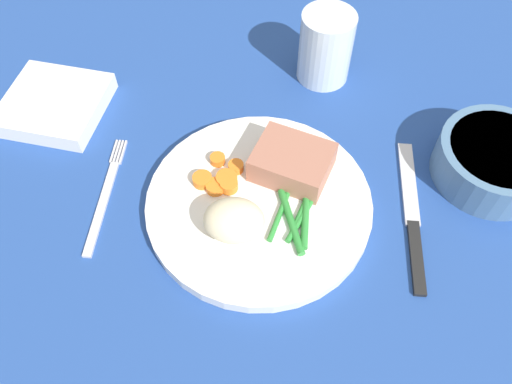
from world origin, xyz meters
TOP-DOWN VIEW (x-y plane):
  - dining_table at (0.00, 0.00)cm, footprint 120.00×90.00cm
  - dinner_plate at (-2.42, 0.40)cm, footprint 25.84×25.84cm
  - meat_portion at (1.07, 4.47)cm, footprint 10.43×9.35cm
  - mashed_potatoes at (-4.74, -4.25)cm, footprint 6.56×5.25cm
  - carrot_slices at (-6.96, 2.34)cm, footprint 5.72×6.01cm
  - green_beans at (1.91, -2.18)cm, footprint 5.09×9.82cm
  - fork at (-20.58, 0.14)cm, footprint 1.44×16.60cm
  - knife at (15.18, 0.11)cm, footprint 1.70×20.50cm
  - water_glass at (4.62, 23.06)cm, footprint 7.16×7.16cm
  - salad_bowl at (24.79, 7.27)cm, footprint 13.70×13.70cm
  - napkin at (-30.45, 13.14)cm, footprint 13.99×13.77cm

SIDE VIEW (x-z plane):
  - dining_table at x=0.00cm, z-range 0.00..2.00cm
  - knife at x=15.18cm, z-range 1.88..2.52cm
  - fork at x=-20.58cm, z-range 2.00..2.40cm
  - dinner_plate at x=-2.42cm, z-range 2.00..3.60cm
  - napkin at x=-30.45cm, z-range 2.00..4.36cm
  - green_beans at x=1.91cm, z-range 3.55..4.39cm
  - carrot_slices at x=-6.96cm, z-range 3.53..4.71cm
  - salad_bowl at x=24.79cm, z-range 2.32..7.28cm
  - meat_portion at x=1.07cm, z-range 3.60..6.99cm
  - mashed_potatoes at x=-4.74cm, z-range 3.60..8.00cm
  - water_glass at x=4.62cm, z-range 1.34..11.07cm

